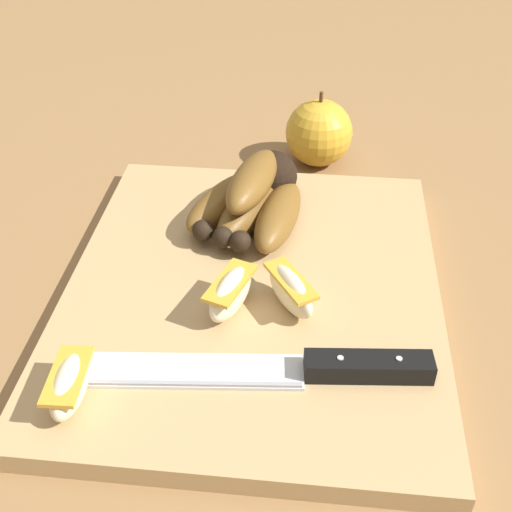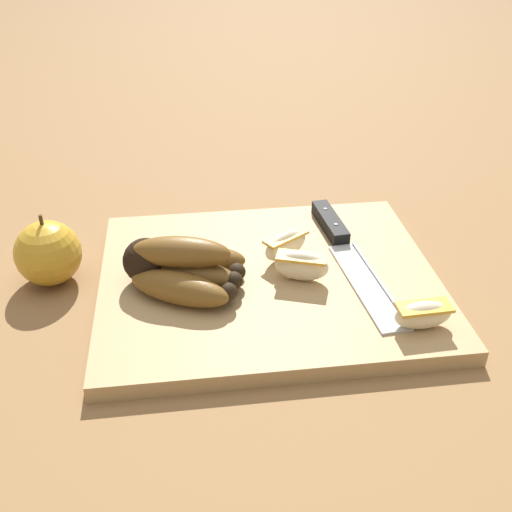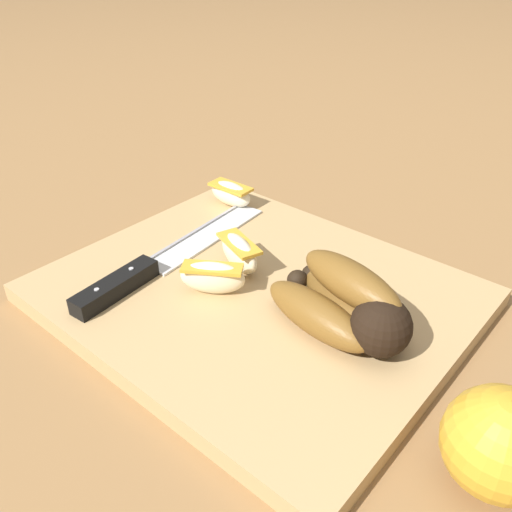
% 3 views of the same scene
% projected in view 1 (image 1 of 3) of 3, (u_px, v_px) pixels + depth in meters
% --- Properties ---
extents(ground_plane, '(6.00, 6.00, 0.00)m').
position_uv_depth(ground_plane, '(271.00, 291.00, 0.63)').
color(ground_plane, olive).
extents(cutting_board, '(0.40, 0.34, 0.02)m').
position_uv_depth(cutting_board, '(253.00, 293.00, 0.61)').
color(cutting_board, tan).
rests_on(cutting_board, ground_plane).
extents(banana_bunch, '(0.15, 0.13, 0.07)m').
position_uv_depth(banana_bunch, '(254.00, 198.00, 0.68)').
color(banana_bunch, black).
rests_on(banana_bunch, cutting_board).
extents(chefs_knife, '(0.05, 0.28, 0.02)m').
position_uv_depth(chefs_knife, '(306.00, 369.00, 0.52)').
color(chefs_knife, silver).
rests_on(chefs_knife, cutting_board).
extents(apple_wedge_near, '(0.06, 0.03, 0.03)m').
position_uv_depth(apple_wedge_near, '(69.00, 384.00, 0.49)').
color(apple_wedge_near, beige).
rests_on(apple_wedge_near, cutting_board).
extents(apple_wedge_middle, '(0.07, 0.04, 0.04)m').
position_uv_depth(apple_wedge_middle, '(231.00, 293.00, 0.57)').
color(apple_wedge_middle, beige).
rests_on(apple_wedge_middle, cutting_board).
extents(apple_wedge_far, '(0.07, 0.05, 0.04)m').
position_uv_depth(apple_wedge_far, '(291.00, 290.00, 0.57)').
color(apple_wedge_far, beige).
rests_on(apple_wedge_far, cutting_board).
extents(whole_apple, '(0.08, 0.08, 0.09)m').
position_uv_depth(whole_apple, '(319.00, 133.00, 0.80)').
color(whole_apple, gold).
rests_on(whole_apple, ground_plane).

